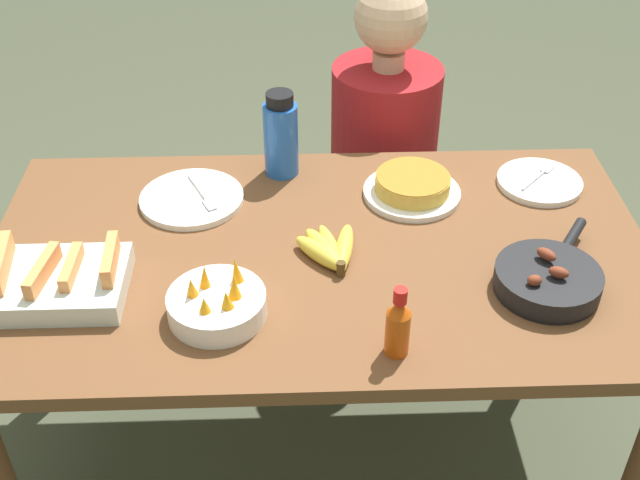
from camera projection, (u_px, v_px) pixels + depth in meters
The scene contains 12 objects.
ground_plane at pixel (320, 448), 2.24m from camera, with size 14.00×14.00×0.00m, color #474C38.
dining_table at pixel (320, 283), 1.87m from camera, with size 1.51×0.85×0.70m.
banana_bunch at pixel (329, 250), 1.79m from camera, with size 0.16×0.18×0.04m.
melon_tray at pixel (59, 281), 1.68m from camera, with size 0.28×0.22×0.10m.
skillet at pixel (548, 279), 1.69m from camera, with size 0.25×0.31×0.08m.
frittata_plate_center at pixel (412, 187), 1.98m from camera, with size 0.24×0.24×0.06m.
empty_plate_near_front at pixel (192, 199), 1.97m from camera, with size 0.25×0.25×0.02m.
empty_plate_far_left at pixel (539, 182), 2.03m from camera, with size 0.21×0.21×0.02m.
fruit_bowl_mango at pixel (217, 304), 1.63m from camera, with size 0.20×0.20×0.11m.
water_bottle at pixel (281, 136), 2.02m from camera, with size 0.09×0.09×0.23m.
hot_sauce_bottle at pixel (398, 325), 1.52m from camera, with size 0.05×0.05×0.16m.
person_figure at pixel (382, 185), 2.49m from camera, with size 0.35×0.35×1.09m.
Camera 1 is at (-0.05, -1.43, 1.82)m, focal length 45.00 mm.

